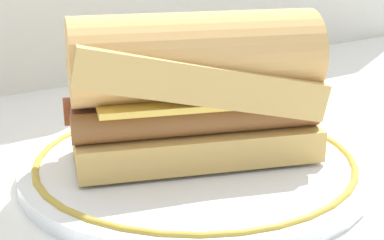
% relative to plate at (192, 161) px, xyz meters
% --- Properties ---
extents(ground_plane, '(1.50, 1.50, 0.00)m').
position_rel_plate_xyz_m(ground_plane, '(0.01, -0.00, -0.01)').
color(ground_plane, silver).
extents(plate, '(0.29, 0.29, 0.01)m').
position_rel_plate_xyz_m(plate, '(0.00, 0.00, 0.00)').
color(plate, white).
rests_on(plate, ground_plane).
extents(sausage_sandwich, '(0.22, 0.15, 0.12)m').
position_rel_plate_xyz_m(sausage_sandwich, '(0.00, 0.00, 0.07)').
color(sausage_sandwich, tan).
rests_on(sausage_sandwich, plate).
extents(butter_knife, '(0.12, 0.10, 0.01)m').
position_rel_plate_xyz_m(butter_knife, '(0.18, 0.11, -0.00)').
color(butter_knife, silver).
rests_on(butter_knife, ground_plane).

